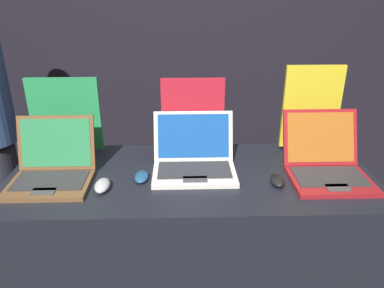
{
  "coord_description": "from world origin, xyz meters",
  "views": [
    {
      "loc": [
        -0.04,
        -1.15,
        1.79
      ],
      "look_at": [
        0.0,
        0.33,
        1.13
      ],
      "focal_mm": 35.0,
      "sensor_mm": 36.0,
      "label": 1
    }
  ],
  "objects": [
    {
      "name": "wall_back",
      "position": [
        0.0,
        1.87,
        1.4
      ],
      "size": [
        8.0,
        0.05,
        2.8
      ],
      "color": "black",
      "rests_on": "ground_plane"
    },
    {
      "name": "display_counter",
      "position": [
        0.0,
        0.33,
        0.49
      ],
      "size": [
        1.64,
        0.67,
        0.98
      ],
      "color": "black",
      "rests_on": "ground_plane"
    },
    {
      "name": "laptop_front",
      "position": [
        -0.6,
        0.3,
        1.04
      ],
      "size": [
        0.34,
        0.32,
        0.25
      ],
      "color": "brown",
      "rests_on": "display_counter"
    },
    {
      "name": "mouse_front",
      "position": [
        -0.37,
        0.21,
        1.0
      ],
      "size": [
        0.06,
        0.12,
        0.04
      ],
      "color": "#B2B2B7",
      "rests_on": "display_counter"
    },
    {
      "name": "promo_stand_front",
      "position": [
        -0.6,
        0.58,
        1.17
      ],
      "size": [
        0.34,
        0.07,
        0.39
      ],
      "color": "black",
      "rests_on": "display_counter"
    },
    {
      "name": "laptop_middle",
      "position": [
        0.01,
        0.38,
        1.04
      ],
      "size": [
        0.37,
        0.32,
        0.24
      ],
      "color": "silver",
      "rests_on": "display_counter"
    },
    {
      "name": "mouse_middle",
      "position": [
        -0.22,
        0.29,
        1.0
      ],
      "size": [
        0.06,
        0.11,
        0.03
      ],
      "color": "navy",
      "rests_on": "display_counter"
    },
    {
      "name": "promo_stand_middle",
      "position": [
        0.01,
        0.56,
        1.16
      ],
      "size": [
        0.3,
        0.07,
        0.38
      ],
      "color": "black",
      "rests_on": "display_counter"
    },
    {
      "name": "laptop_back",
      "position": [
        0.6,
        0.31,
        1.04
      ],
      "size": [
        0.34,
        0.37,
        0.26
      ],
      "color": "maroon",
      "rests_on": "display_counter"
    },
    {
      "name": "mouse_back",
      "position": [
        0.37,
        0.23,
        1.0
      ],
      "size": [
        0.06,
        0.1,
        0.04
      ],
      "color": "black",
      "rests_on": "display_counter"
    },
    {
      "name": "promo_stand_back",
      "position": [
        0.6,
        0.58,
        1.19
      ],
      "size": [
        0.28,
        0.07,
        0.44
      ],
      "color": "black",
      "rests_on": "display_counter"
    }
  ]
}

